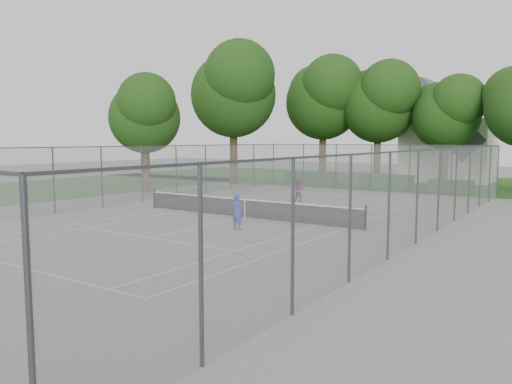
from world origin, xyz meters
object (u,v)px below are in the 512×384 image
Objects in this scene: house at (448,140)px; woman_player at (299,190)px; tennis_net at (245,207)px; girl_player at (237,211)px.

house is 22.18m from woman_player.
woman_player is at bearing 96.70° from tennis_net.
tennis_net is at bearing -93.00° from woman_player.
girl_player is at bearing -85.60° from woman_player.
house is at bearing -88.67° from girl_player.
house is (3.00, 28.59, 3.33)m from tennis_net.
woman_player is at bearing -100.00° from house.
house reaches higher than woman_player.
woman_player is (-0.82, 6.96, 0.23)m from tennis_net.
woman_player reaches higher than tennis_net.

